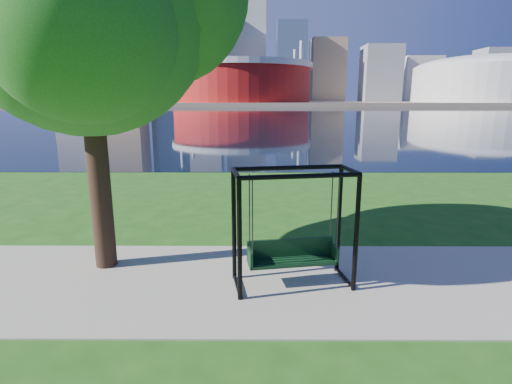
{
  "coord_description": "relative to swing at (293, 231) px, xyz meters",
  "views": [
    {
      "loc": [
        -0.08,
        -7.96,
        3.62
      ],
      "look_at": [
        -0.12,
        0.0,
        1.77
      ],
      "focal_mm": 28.0,
      "sensor_mm": 36.0,
      "label": 1
    }
  ],
  "objects": [
    {
      "name": "river",
      "position": [
        -0.6,
        102.57,
        -1.13
      ],
      "size": [
        900.0,
        180.0,
        0.02
      ],
      "primitive_type": "cube",
      "color": "black",
      "rests_on": "ground"
    },
    {
      "name": "arena",
      "position": [
        134.4,
        235.57,
        14.74
      ],
      "size": [
        84.0,
        84.0,
        26.56
      ],
      "color": "beige",
      "rests_on": "far_bank"
    },
    {
      "name": "ground",
      "position": [
        -0.6,
        0.57,
        -1.14
      ],
      "size": [
        900.0,
        900.0,
        0.0
      ],
      "primitive_type": "plane",
      "color": "#1E5114",
      "rests_on": "ground"
    },
    {
      "name": "skyline",
      "position": [
        -4.86,
        319.97,
        34.75
      ],
      "size": [
        392.0,
        66.0,
        96.5
      ],
      "color": "gray",
      "rests_on": "far_bank"
    },
    {
      "name": "park_tree",
      "position": [
        -4.1,
        0.96,
        4.36
      ],
      "size": [
        6.37,
        5.75,
        7.91
      ],
      "color": "black",
      "rests_on": "ground"
    },
    {
      "name": "path",
      "position": [
        -0.6,
        0.07,
        -1.12
      ],
      "size": [
        120.0,
        4.0,
        0.03
      ],
      "primitive_type": "cube",
      "color": "#9E937F",
      "rests_on": "ground"
    },
    {
      "name": "stadium",
      "position": [
        -10.6,
        235.57,
        13.09
      ],
      "size": [
        83.0,
        83.0,
        32.0
      ],
      "color": "maroon",
      "rests_on": "far_bank"
    },
    {
      "name": "swing",
      "position": [
        0.0,
        0.0,
        0.0
      ],
      "size": [
        2.43,
        1.36,
        2.35
      ],
      "rotation": [
        0.0,
        0.0,
        0.17
      ],
      "color": "black",
      "rests_on": "ground"
    },
    {
      "name": "far_bank",
      "position": [
        -0.6,
        306.57,
        -0.14
      ],
      "size": [
        900.0,
        228.0,
        2.0
      ],
      "primitive_type": "cube",
      "color": "#937F60",
      "rests_on": "ground"
    }
  ]
}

